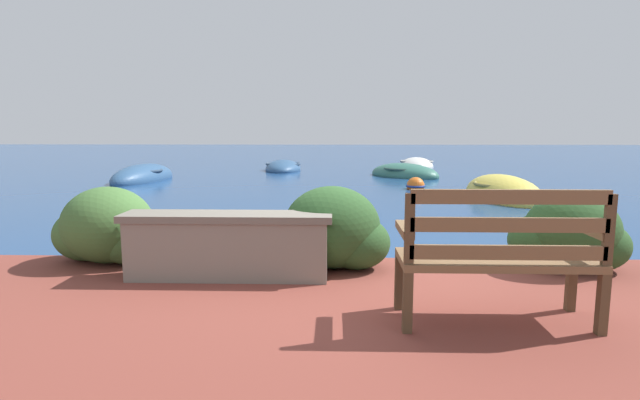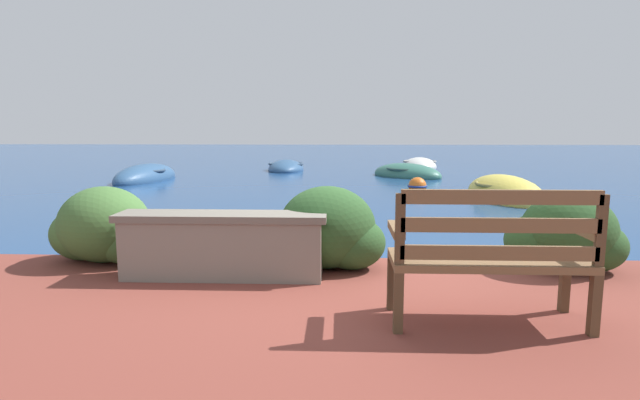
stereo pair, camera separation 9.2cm
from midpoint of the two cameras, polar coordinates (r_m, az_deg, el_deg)
The scene contains 12 objects.
ground_plane at distance 5.13m, azimuth 1.81°, elevation -8.96°, with size 80.00×80.00×0.00m.
park_bench at distance 3.47m, azimuth 19.63°, elevation -5.84°, with size 1.29×0.48×0.93m.
stone_wall at distance 4.42m, azimuth -10.47°, elevation -5.08°, with size 1.81×0.39×0.57m.
hedge_clump_far_left at distance 5.28m, azimuth -23.03°, elevation -3.09°, with size 1.09×0.78×0.74m.
hedge_clump_left at distance 4.66m, azimuth 1.19°, elevation -3.71°, with size 1.13×0.81×0.77m.
hedge_clump_centre at distance 5.14m, azimuth 26.76°, elevation -3.71°, with size 1.06×0.76×0.72m.
rowboat_nearest at distance 11.44m, azimuth 20.53°, elevation 0.50°, with size 1.55×2.88×0.90m.
rowboat_mid at distance 15.30m, azimuth -19.10°, elevation 2.39°, with size 1.45×3.12×0.84m.
rowboat_far at distance 15.83m, azimuth 10.06°, elevation 2.88°, with size 2.62×2.68×0.73m.
rowboat_outer at distance 17.93m, azimuth -3.77°, elevation 3.59°, with size 1.31×2.46×0.65m.
rowboat_distant at distance 19.36m, azimuth 11.45°, elevation 3.80°, with size 1.48×2.45×0.70m.
mooring_buoy at distance 12.63m, azimuth 11.27°, elevation 1.57°, with size 0.49×0.49×0.45m.
Camera 2 is at (0.08, -4.90, 1.52)m, focal length 28.00 mm.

